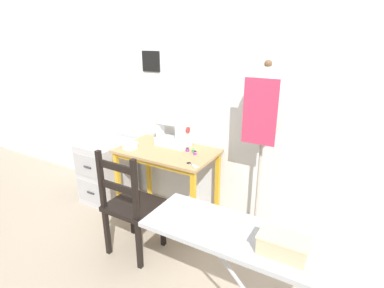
{
  "coord_description": "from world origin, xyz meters",
  "views": [
    {
      "loc": [
        1.52,
        -1.87,
        1.74
      ],
      "look_at": [
        0.29,
        0.25,
        0.86
      ],
      "focal_mm": 28.0,
      "sensor_mm": 36.0,
      "label": 1
    }
  ],
  "objects_px": {
    "thread_spool_far_edge": "(195,153)",
    "dress_form": "(264,116)",
    "wooden_chair": "(131,206)",
    "thread_spool_mid_table": "(194,151)",
    "ironing_board": "(265,249)",
    "sewing_machine": "(174,132)",
    "filing_cabinet": "(107,171)",
    "scissors": "(191,164)",
    "thread_spool_near_machine": "(188,150)",
    "fabric_bowl": "(130,145)",
    "storage_box": "(283,245)"
  },
  "relations": [
    {
      "from": "thread_spool_mid_table",
      "to": "thread_spool_far_edge",
      "type": "distance_m",
      "value": 0.07
    },
    {
      "from": "thread_spool_mid_table",
      "to": "storage_box",
      "type": "bearing_deg",
      "value": -45.33
    },
    {
      "from": "fabric_bowl",
      "to": "wooden_chair",
      "type": "relative_size",
      "value": 0.17
    },
    {
      "from": "thread_spool_mid_table",
      "to": "filing_cabinet",
      "type": "height_order",
      "value": "thread_spool_mid_table"
    },
    {
      "from": "thread_spool_far_edge",
      "to": "dress_form",
      "type": "distance_m",
      "value": 0.69
    },
    {
      "from": "thread_spool_near_machine",
      "to": "scissors",
      "type": "bearing_deg",
      "value": -53.81
    },
    {
      "from": "thread_spool_near_machine",
      "to": "wooden_chair",
      "type": "xyz_separation_m",
      "value": [
        -0.17,
        -0.62,
        -0.31
      ]
    },
    {
      "from": "filing_cabinet",
      "to": "thread_spool_far_edge",
      "type": "bearing_deg",
      "value": 1.23
    },
    {
      "from": "ironing_board",
      "to": "scissors",
      "type": "bearing_deg",
      "value": 137.68
    },
    {
      "from": "filing_cabinet",
      "to": "dress_form",
      "type": "height_order",
      "value": "dress_form"
    },
    {
      "from": "filing_cabinet",
      "to": "dress_form",
      "type": "distance_m",
      "value": 1.84
    },
    {
      "from": "filing_cabinet",
      "to": "ironing_board",
      "type": "height_order",
      "value": "ironing_board"
    },
    {
      "from": "sewing_machine",
      "to": "thread_spool_near_machine",
      "type": "bearing_deg",
      "value": -20.82
    },
    {
      "from": "sewing_machine",
      "to": "storage_box",
      "type": "xyz_separation_m",
      "value": [
        1.31,
        -1.14,
        -0.0
      ]
    },
    {
      "from": "thread_spool_near_machine",
      "to": "ironing_board",
      "type": "xyz_separation_m",
      "value": [
        1.04,
        -1.02,
        0.03
      ]
    },
    {
      "from": "fabric_bowl",
      "to": "storage_box",
      "type": "bearing_deg",
      "value": -28.07
    },
    {
      "from": "thread_spool_near_machine",
      "to": "ironing_board",
      "type": "distance_m",
      "value": 1.46
    },
    {
      "from": "fabric_bowl",
      "to": "ironing_board",
      "type": "xyz_separation_m",
      "value": [
        1.56,
        -0.83,
        0.02
      ]
    },
    {
      "from": "sewing_machine",
      "to": "ironing_board",
      "type": "height_order",
      "value": "sewing_machine"
    },
    {
      "from": "thread_spool_far_edge",
      "to": "ironing_board",
      "type": "height_order",
      "value": "ironing_board"
    },
    {
      "from": "storage_box",
      "to": "filing_cabinet",
      "type": "bearing_deg",
      "value": 154.67
    },
    {
      "from": "thread_spool_near_machine",
      "to": "thread_spool_far_edge",
      "type": "relative_size",
      "value": 1.1
    },
    {
      "from": "fabric_bowl",
      "to": "thread_spool_near_machine",
      "type": "relative_size",
      "value": 3.87
    },
    {
      "from": "thread_spool_far_edge",
      "to": "wooden_chair",
      "type": "height_order",
      "value": "wooden_chair"
    },
    {
      "from": "thread_spool_mid_table",
      "to": "storage_box",
      "type": "distance_m",
      "value": 1.52
    },
    {
      "from": "thread_spool_near_machine",
      "to": "thread_spool_far_edge",
      "type": "height_order",
      "value": "same"
    },
    {
      "from": "thread_spool_far_edge",
      "to": "dress_form",
      "type": "xyz_separation_m",
      "value": [
        0.55,
        0.16,
        0.38
      ]
    },
    {
      "from": "thread_spool_mid_table",
      "to": "thread_spool_far_edge",
      "type": "xyz_separation_m",
      "value": [
        0.04,
        -0.05,
        -0.0
      ]
    },
    {
      "from": "filing_cabinet",
      "to": "storage_box",
      "type": "bearing_deg",
      "value": -25.33
    },
    {
      "from": "sewing_machine",
      "to": "wooden_chair",
      "type": "bearing_deg",
      "value": -88.19
    },
    {
      "from": "filing_cabinet",
      "to": "storage_box",
      "type": "relative_size",
      "value": 3.09
    },
    {
      "from": "filing_cabinet",
      "to": "scissors",
      "type": "bearing_deg",
      "value": -8.35
    },
    {
      "from": "scissors",
      "to": "thread_spool_mid_table",
      "type": "distance_m",
      "value": 0.27
    },
    {
      "from": "fabric_bowl",
      "to": "filing_cabinet",
      "type": "bearing_deg",
      "value": 165.16
    },
    {
      "from": "thread_spool_near_machine",
      "to": "thread_spool_far_edge",
      "type": "bearing_deg",
      "value": -21.17
    },
    {
      "from": "scissors",
      "to": "wooden_chair",
      "type": "height_order",
      "value": "wooden_chair"
    },
    {
      "from": "thread_spool_far_edge",
      "to": "scissors",
      "type": "bearing_deg",
      "value": -70.06
    },
    {
      "from": "thread_spool_mid_table",
      "to": "ironing_board",
      "type": "distance_m",
      "value": 1.43
    },
    {
      "from": "scissors",
      "to": "dress_form",
      "type": "xyz_separation_m",
      "value": [
        0.48,
        0.36,
        0.4
      ]
    },
    {
      "from": "thread_spool_far_edge",
      "to": "fabric_bowl",
      "type": "bearing_deg",
      "value": -166.61
    },
    {
      "from": "thread_spool_mid_table",
      "to": "thread_spool_far_edge",
      "type": "relative_size",
      "value": 1.03
    },
    {
      "from": "scissors",
      "to": "sewing_machine",
      "type": "bearing_deg",
      "value": 139.65
    },
    {
      "from": "thread_spool_far_edge",
      "to": "storage_box",
      "type": "height_order",
      "value": "storage_box"
    },
    {
      "from": "storage_box",
      "to": "fabric_bowl",
      "type": "bearing_deg",
      "value": 151.93
    },
    {
      "from": "wooden_chair",
      "to": "storage_box",
      "type": "bearing_deg",
      "value": -19.13
    },
    {
      "from": "thread_spool_far_edge",
      "to": "sewing_machine",
      "type": "bearing_deg",
      "value": 159.06
    },
    {
      "from": "thread_spool_near_machine",
      "to": "wooden_chair",
      "type": "height_order",
      "value": "wooden_chair"
    },
    {
      "from": "scissors",
      "to": "filing_cabinet",
      "type": "height_order",
      "value": "scissors"
    },
    {
      "from": "scissors",
      "to": "filing_cabinet",
      "type": "distance_m",
      "value": 1.25
    },
    {
      "from": "thread_spool_mid_table",
      "to": "wooden_chair",
      "type": "relative_size",
      "value": 0.04
    }
  ]
}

